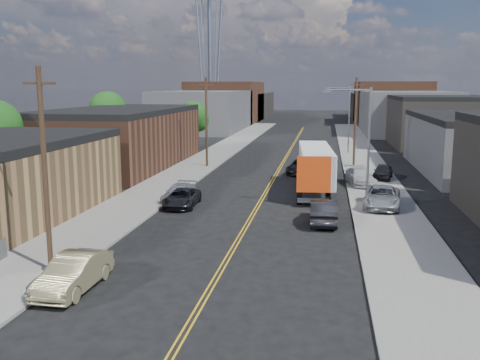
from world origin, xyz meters
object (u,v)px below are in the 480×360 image
(car_right_lot_a, at_px, (382,197))
(car_right_lot_b, at_px, (360,177))
(car_left_b, at_px, (74,273))
(car_left_a, at_px, (68,271))
(car_ahead_truck, at_px, (301,167))
(car_right_lot_c, at_px, (383,171))
(car_left_d, at_px, (179,193))
(car_left_c, at_px, (182,198))
(car_right_oncoming, at_px, (324,211))
(semi_truck, at_px, (316,164))

(car_right_lot_a, height_order, car_right_lot_b, car_right_lot_a)
(car_left_b, bearing_deg, car_right_lot_a, 52.11)
(car_left_a, relative_size, car_ahead_truck, 0.87)
(car_right_lot_c, bearing_deg, car_right_lot_b, -112.66)
(car_right_lot_a, bearing_deg, car_left_d, -174.05)
(car_left_b, distance_m, car_left_d, 18.94)
(car_left_b, relative_size, car_right_lot_b, 0.96)
(car_left_c, xyz_separation_m, car_right_lot_c, (16.26, 14.33, 0.19))
(car_left_c, height_order, car_right_lot_c, car_right_lot_c)
(car_right_oncoming, relative_size, car_right_lot_a, 0.89)
(semi_truck, xyz_separation_m, car_right_oncoming, (0.81, -12.04, -1.40))
(car_right_lot_b, bearing_deg, car_right_lot_a, -94.32)
(car_right_lot_c, height_order, car_ahead_truck, car_right_lot_c)
(car_left_a, relative_size, car_right_lot_a, 0.85)
(car_right_oncoming, distance_m, car_right_lot_b, 14.53)
(car_left_c, xyz_separation_m, car_ahead_truck, (8.23, 16.82, 0.09))
(car_right_oncoming, distance_m, car_ahead_truck, 20.37)
(car_left_b, bearing_deg, car_ahead_truck, 77.17)
(car_ahead_truck, bearing_deg, car_right_lot_b, -40.51)
(car_left_d, bearing_deg, car_left_c, -64.43)
(car_left_c, height_order, car_right_oncoming, car_right_oncoming)
(car_left_b, xyz_separation_m, car_right_lot_b, (14.18, 27.95, 0.08))
(car_right_oncoming, bearing_deg, car_ahead_truck, -84.19)
(car_left_c, relative_size, car_right_lot_c, 1.16)
(semi_truck, height_order, car_left_c, semi_truck)
(car_left_b, height_order, car_right_lot_a, car_right_lot_a)
(car_ahead_truck, bearing_deg, car_left_b, -97.63)
(car_left_a, relative_size, car_right_lot_b, 0.93)
(car_left_d, xyz_separation_m, car_ahead_truck, (8.95, 15.07, 0.08))
(car_right_oncoming, xyz_separation_m, car_right_lot_a, (4.25, 4.93, 0.11))
(semi_truck, xyz_separation_m, car_left_c, (-9.87, -8.64, -1.55))
(car_right_oncoming, xyz_separation_m, car_right_lot_b, (3.20, 14.17, 0.07))
(car_left_b, xyz_separation_m, car_right_lot_a, (15.24, 18.71, 0.12))
(car_ahead_truck, bearing_deg, car_right_oncoming, -76.64)
(car_left_c, bearing_deg, car_right_lot_a, 3.71)
(car_right_oncoming, bearing_deg, car_left_d, -25.41)
(car_left_b, height_order, car_right_oncoming, car_right_oncoming)
(car_left_d, distance_m, car_right_lot_b, 17.16)
(semi_truck, height_order, car_left_b, semi_truck)
(car_right_lot_a, bearing_deg, car_right_lot_c, 90.83)
(car_left_a, bearing_deg, car_right_lot_b, 63.54)
(car_right_oncoming, height_order, car_right_lot_a, car_right_lot_a)
(semi_truck, xyz_separation_m, car_left_b, (-10.18, -25.82, -1.41))
(semi_truck, distance_m, car_left_a, 27.70)
(car_right_lot_b, bearing_deg, semi_truck, -162.84)
(car_left_c, relative_size, car_ahead_truck, 0.89)
(car_left_b, relative_size, car_right_lot_c, 1.18)
(car_left_a, xyz_separation_m, car_right_lot_c, (16.98, 31.25, 0.05))
(car_left_a, distance_m, car_left_b, 0.49)
(car_right_lot_b, height_order, car_right_lot_c, car_right_lot_b)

